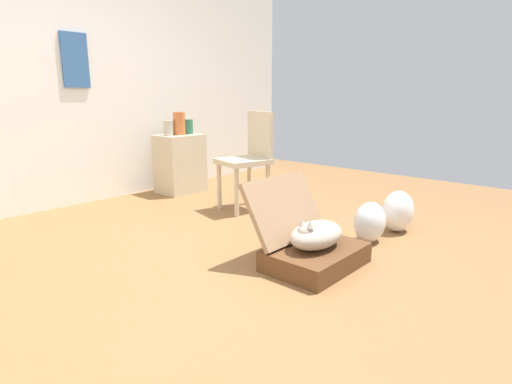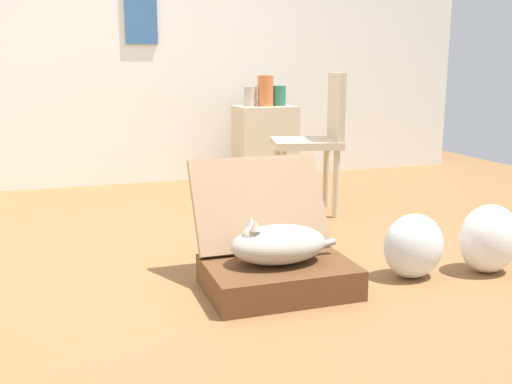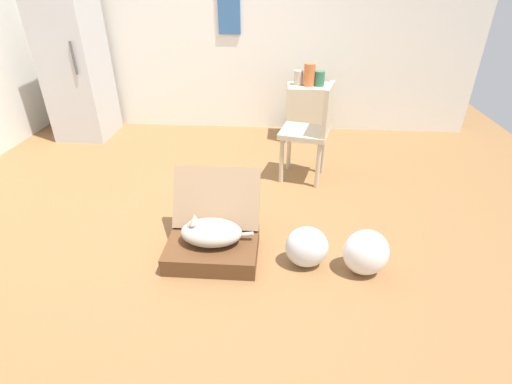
{
  "view_description": "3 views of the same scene",
  "coord_description": "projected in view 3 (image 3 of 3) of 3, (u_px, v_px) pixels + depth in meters",
  "views": [
    {
      "loc": [
        -1.85,
        -2.01,
        1.12
      ],
      "look_at": [
        0.48,
        0.08,
        0.39
      ],
      "focal_mm": 29.42,
      "sensor_mm": 36.0,
      "label": 1
    },
    {
      "loc": [
        -0.54,
        -2.94,
        1.01
      ],
      "look_at": [
        0.32,
        -0.35,
        0.42
      ],
      "focal_mm": 41.51,
      "sensor_mm": 36.0,
      "label": 2
    },
    {
      "loc": [
        0.83,
        -2.73,
        1.82
      ],
      "look_at": [
        0.65,
        -0.14,
        0.32
      ],
      "focal_mm": 26.62,
      "sensor_mm": 36.0,
      "label": 3
    }
  ],
  "objects": [
    {
      "name": "ground_plane",
      "position": [
        184.0,
        213.0,
        3.32
      ],
      "size": [
        7.68,
        7.68,
        0.0
      ],
      "primitive_type": "plane",
      "color": "olive",
      "rests_on": "ground"
    },
    {
      "name": "side_table",
      "position": [
        307.0,
        113.0,
        4.68
      ],
      "size": [
        0.49,
        0.38,
        0.67
      ],
      "primitive_type": "cube",
      "color": "beige",
      "rests_on": "ground"
    },
    {
      "name": "vase_round",
      "position": [
        309.0,
        75.0,
        4.44
      ],
      "size": [
        0.14,
        0.14,
        0.26
      ],
      "primitive_type": "cylinder",
      "color": "#CC6B38",
      "rests_on": "side_table"
    },
    {
      "name": "plastic_bag_clear",
      "position": [
        366.0,
        253.0,
        2.58
      ],
      "size": [
        0.31,
        0.25,
        0.34
      ],
      "primitive_type": "ellipsoid",
      "color": "white",
      "rests_on": "ground"
    },
    {
      "name": "chair",
      "position": [
        312.0,
        129.0,
        3.63
      ],
      "size": [
        0.53,
        0.5,
        0.96
      ],
      "rotation": [
        0.0,
        0.0,
        -1.8
      ],
      "color": "beige",
      "rests_on": "ground"
    },
    {
      "name": "cat",
      "position": [
        210.0,
        232.0,
        2.7
      ],
      "size": [
        0.52,
        0.28,
        0.22
      ],
      "color": "#B2A899",
      "rests_on": "suitcase_base"
    },
    {
      "name": "vase_short",
      "position": [
        320.0,
        79.0,
        4.45
      ],
      "size": [
        0.12,
        0.12,
        0.17
      ],
      "primitive_type": "cylinder",
      "color": "#2D7051",
      "rests_on": "side_table"
    },
    {
      "name": "vase_tall",
      "position": [
        298.0,
        78.0,
        4.5
      ],
      "size": [
        0.11,
        0.11,
        0.17
      ],
      "primitive_type": "cylinder",
      "color": "#B7AD99",
      "rests_on": "side_table"
    },
    {
      "name": "wall_back",
      "position": [
        217.0,
        23.0,
        4.62
      ],
      "size": [
        6.4,
        0.15,
        2.6
      ],
      "color": "silver",
      "rests_on": "ground"
    },
    {
      "name": "suitcase_base",
      "position": [
        213.0,
        249.0,
        2.77
      ],
      "size": [
        0.66,
        0.47,
        0.14
      ],
      "primitive_type": "cube",
      "color": "brown",
      "rests_on": "ground"
    },
    {
      "name": "suitcase_lid",
      "position": [
        216.0,
        198.0,
        2.86
      ],
      "size": [
        0.66,
        0.27,
        0.43
      ],
      "primitive_type": "cube",
      "rotation": [
        1.05,
        0.0,
        0.0
      ],
      "color": "#9B7756",
      "rests_on": "suitcase_base"
    },
    {
      "name": "refrigerator",
      "position": [
        75.0,
        60.0,
        4.51
      ],
      "size": [
        0.61,
        0.68,
        1.85
      ],
      "color": "#B7BABC",
      "rests_on": "ground"
    },
    {
      "name": "plastic_bag_white",
      "position": [
        307.0,
        247.0,
        2.65
      ],
      "size": [
        0.3,
        0.22,
        0.32
      ],
      "primitive_type": "ellipsoid",
      "color": "silver",
      "rests_on": "ground"
    }
  ]
}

